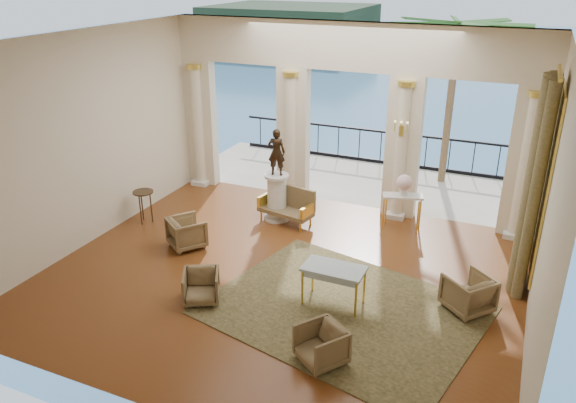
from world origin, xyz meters
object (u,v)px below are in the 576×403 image
at_px(armchair_a, 201,285).
at_px(armchair_b, 321,344).
at_px(settee, 288,205).
at_px(pedestal, 277,198).
at_px(game_table, 334,271).
at_px(side_table, 143,196).
at_px(armchair_c, 468,292).
at_px(console_table, 403,201).
at_px(statue, 276,152).
at_px(armchair_d, 187,231).

xyz_separation_m(armchair_a, armchair_b, (2.60, -0.73, 0.01)).
relative_size(armchair_b, settee, 0.49).
bearing_deg(pedestal, armchair_b, -58.01).
bearing_deg(armchair_a, game_table, -6.62).
xyz_separation_m(game_table, side_table, (-5.26, 1.52, -0.00)).
height_order(armchair_a, armchair_c, armchair_c).
relative_size(settee, console_table, 1.45).
bearing_deg(settee, pedestal, -174.48).
bearing_deg(console_table, side_table, -178.11).
distance_m(settee, side_table, 3.40).
height_order(game_table, console_table, console_table).
xyz_separation_m(armchair_b, settee, (-2.53, 4.49, 0.09)).
xyz_separation_m(statue, side_table, (-2.80, -1.41, -1.02)).
bearing_deg(game_table, statue, 130.42).
xyz_separation_m(armchair_b, statue, (-2.82, 4.52, 1.35)).
bearing_deg(armchair_a, armchair_b, -43.58).
distance_m(armchair_b, console_table, 5.19).
relative_size(armchair_b, armchair_d, 0.92).
distance_m(settee, statue, 1.30).
distance_m(armchair_c, pedestal, 5.17).
distance_m(game_table, pedestal, 3.82).
xyz_separation_m(pedestal, console_table, (2.86, 0.65, 0.16)).
relative_size(pedestal, console_table, 1.19).
relative_size(armchair_d, settee, 0.53).
height_order(settee, game_table, settee).
relative_size(armchair_b, game_table, 0.62).
relative_size(armchair_a, armchair_c, 0.87).
relative_size(settee, pedestal, 1.22).
xyz_separation_m(armchair_b, armchair_d, (-4.01, 2.44, 0.03)).
xyz_separation_m(settee, console_table, (2.56, 0.68, 0.27)).
bearing_deg(side_table, armchair_a, -38.18).
distance_m(armchair_c, game_table, 2.39).
bearing_deg(armchair_b, console_table, 125.37).
bearing_deg(armchair_d, settee, -89.76).
height_order(armchair_c, statue, statue).
bearing_deg(armchair_c, statue, -73.38).
bearing_deg(armchair_c, side_table, -54.44).
bearing_deg(armchair_d, game_table, -156.84).
height_order(game_table, statue, statue).
bearing_deg(armchair_c, armchair_a, -28.66).
height_order(pedestal, side_table, pedestal).
distance_m(armchair_a, settee, 3.76).
bearing_deg(armchair_d, armchair_a, 165.86).
bearing_deg(console_table, statue, 174.74).
bearing_deg(armchair_c, armchair_b, 2.86).
bearing_deg(pedestal, armchair_a, -86.55).
xyz_separation_m(armchair_d, pedestal, (1.19, 2.08, 0.18)).
distance_m(armchair_a, pedestal, 3.80).
xyz_separation_m(armchair_b, side_table, (-5.62, 3.11, 0.33)).
height_order(armchair_b, side_table, side_table).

